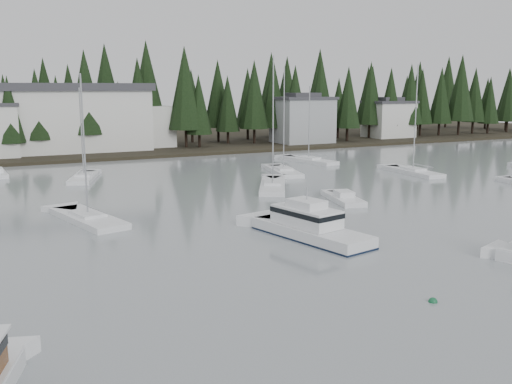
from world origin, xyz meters
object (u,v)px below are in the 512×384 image
(house_east_b, at_px, (389,118))
(cabin_cruiser_center, at_px, (309,229))
(sailboat_4, at_px, (413,173))
(runabout_1, at_px, (344,200))
(house_east_a, at_px, (302,119))
(sailboat_3, at_px, (88,220))
(harbor_inn, at_px, (85,118))
(sailboat_9, at_px, (283,173))
(sailboat_7, at_px, (273,187))
(sailboat_2, at_px, (309,162))
(sailboat_1, at_px, (84,179))

(house_east_b, bearing_deg, cabin_cruiser_center, -132.93)
(house_east_b, relative_size, sailboat_4, 0.68)
(runabout_1, bearing_deg, sailboat_4, -44.78)
(house_east_a, xyz_separation_m, runabout_1, (-24.08, -48.27, -4.77))
(sailboat_3, bearing_deg, house_east_a, -59.75)
(harbor_inn, bearing_deg, runabout_1, -74.21)
(house_east_a, bearing_deg, sailboat_9, -124.47)
(house_east_b, xyz_separation_m, sailboat_3, (-69.56, -47.86, -4.34))
(harbor_inn, bearing_deg, cabin_cruiser_center, -85.55)
(house_east_b, relative_size, sailboat_7, 0.66)
(house_east_a, bearing_deg, sailboat_3, -136.04)
(cabin_cruiser_center, relative_size, sailboat_7, 0.71)
(house_east_a, distance_m, harbor_inn, 39.21)
(house_east_b, distance_m, sailboat_4, 48.42)
(sailboat_9, xyz_separation_m, runabout_1, (-3.57, -18.40, 0.05))
(sailboat_9, height_order, runabout_1, sailboat_9)
(house_east_a, height_order, house_east_b, house_east_a)
(house_east_b, height_order, sailboat_3, sailboat_3)
(harbor_inn, height_order, cabin_cruiser_center, harbor_inn)
(sailboat_2, xyz_separation_m, sailboat_3, (-35.73, -24.13, 0.00))
(sailboat_1, xyz_separation_m, sailboat_7, (17.47, -14.75, 0.01))
(house_east_b, xyz_separation_m, sailboat_7, (-48.67, -40.61, -4.33))
(cabin_cruiser_center, height_order, sailboat_9, sailboat_9)
(house_east_b, distance_m, runabout_1, 68.33)
(house_east_a, bearing_deg, sailboat_2, -118.56)
(harbor_inn, height_order, sailboat_1, harbor_inn)
(house_east_a, distance_m, sailboat_4, 38.09)
(sailboat_2, height_order, runabout_1, sailboat_2)
(sailboat_1, bearing_deg, sailboat_4, -90.61)
(cabin_cruiser_center, bearing_deg, sailboat_3, 35.06)
(cabin_cruiser_center, bearing_deg, house_east_b, -55.20)
(sailboat_1, relative_size, runabout_1, 1.67)
(house_east_b, distance_m, sailboat_3, 84.54)
(sailboat_3, xyz_separation_m, sailboat_4, (41.64, 8.54, 0.02))
(house_east_a, height_order, sailboat_9, sailboat_9)
(sailboat_2, xyz_separation_m, runabout_1, (-12.26, -26.54, 0.08))
(sailboat_3, distance_m, sailboat_7, 22.11)
(house_east_a, distance_m, sailboat_2, 25.21)
(house_east_b, relative_size, runabout_1, 1.41)
(house_east_b, xyz_separation_m, sailboat_1, (-66.14, -25.87, -4.34))
(sailboat_3, xyz_separation_m, sailboat_9, (27.05, 15.99, 0.02))
(cabin_cruiser_center, distance_m, sailboat_2, 42.80)
(sailboat_2, distance_m, sailboat_4, 16.67)
(sailboat_2, bearing_deg, sailboat_1, 82.87)
(house_east_a, bearing_deg, cabin_cruiser_center, -120.31)
(cabin_cruiser_center, distance_m, sailboat_4, 35.11)
(house_east_a, distance_m, house_east_b, 22.10)
(harbor_inn, xyz_separation_m, sailboat_3, (-8.60, -50.20, -5.72))
(cabin_cruiser_center, xyz_separation_m, sailboat_2, (22.25, 36.56, -0.59))
(sailboat_7, relative_size, sailboat_9, 1.05)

